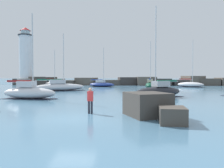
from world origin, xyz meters
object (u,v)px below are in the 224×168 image
at_px(sailboat_moored_7, 159,91).
at_px(mooring_buoy_orange_near, 20,91).
at_px(sailboat_moored_4, 60,87).
at_px(lighthouse, 26,60).
at_px(sailboat_moored_5, 102,84).
at_px(sailboat_moored_8, 29,92).
at_px(person_on_rocks, 90,99).
at_px(sailboat_moored_2, 150,85).
at_px(sailboat_moored_1, 53,84).
at_px(sailboat_moored_6, 190,84).

distance_m(sailboat_moored_7, mooring_buoy_orange_near, 19.28).
bearing_deg(sailboat_moored_7, sailboat_moored_4, 144.90).
distance_m(lighthouse, sailboat_moored_5, 25.07).
bearing_deg(lighthouse, sailboat_moored_5, -22.06).
bearing_deg(sailboat_moored_8, lighthouse, 116.09).
xyz_separation_m(sailboat_moored_5, person_on_rocks, (3.68, -36.37, 0.34)).
distance_m(sailboat_moored_4, sailboat_moored_5, 15.57).
relative_size(lighthouse, person_on_rocks, 9.63).
bearing_deg(sailboat_moored_2, sailboat_moored_5, 148.66).
distance_m(sailboat_moored_2, mooring_buoy_orange_near, 24.13).
bearing_deg(sailboat_moored_1, sailboat_moored_2, -15.15).
distance_m(sailboat_moored_2, sailboat_moored_7, 18.72).
bearing_deg(sailboat_moored_1, person_on_rocks, -67.42).
relative_size(sailboat_moored_5, sailboat_moored_8, 1.00).
bearing_deg(lighthouse, sailboat_moored_7, -46.86).
distance_m(sailboat_moored_6, person_on_rocks, 39.48).
xyz_separation_m(sailboat_moored_5, sailboat_moored_6, (19.99, -0.42, 0.02)).
bearing_deg(sailboat_moored_1, sailboat_moored_8, -75.97).
bearing_deg(sailboat_moored_4, mooring_buoy_orange_near, -123.60).
height_order(sailboat_moored_7, mooring_buoy_orange_near, sailboat_moored_7).
bearing_deg(sailboat_moored_6, mooring_buoy_orange_near, -145.45).
bearing_deg(mooring_buoy_orange_near, person_on_rocks, -51.24).
distance_m(sailboat_moored_5, sailboat_moored_7, 26.87).
bearing_deg(sailboat_moored_4, sailboat_moored_8, -86.46).
xyz_separation_m(sailboat_moored_2, sailboat_moored_5, (-10.51, 6.40, -0.14)).
distance_m(lighthouse, sailboat_moored_8, 41.42).
height_order(lighthouse, sailboat_moored_8, lighthouse).
bearing_deg(sailboat_moored_8, sailboat_moored_7, 10.36).
height_order(sailboat_moored_4, sailboat_moored_5, sailboat_moored_4).
xyz_separation_m(sailboat_moored_4, sailboat_moored_8, (0.80, -13.01, 0.02)).
bearing_deg(mooring_buoy_orange_near, sailboat_moored_5, 66.01).
bearing_deg(mooring_buoy_orange_near, sailboat_moored_8, -57.15).
height_order(sailboat_moored_1, sailboat_moored_4, sailboat_moored_4).
bearing_deg(sailboat_moored_8, mooring_buoy_orange_near, 122.85).
xyz_separation_m(sailboat_moored_8, person_on_rocks, (8.12, -8.71, 0.21)).
bearing_deg(sailboat_moored_5, sailboat_moored_8, -99.13).
bearing_deg(mooring_buoy_orange_near, sailboat_moored_1, 96.10).
relative_size(sailboat_moored_8, mooring_buoy_orange_near, 11.96).
height_order(lighthouse, person_on_rocks, lighthouse).
height_order(sailboat_moored_1, sailboat_moored_5, sailboat_moored_5).
xyz_separation_m(sailboat_moored_8, mooring_buoy_orange_near, (-4.66, 7.21, -0.44)).
xyz_separation_m(sailboat_moored_2, mooring_buoy_orange_near, (-19.62, -14.05, -0.45)).
xyz_separation_m(sailboat_moored_1, person_on_rocks, (14.91, -35.86, 0.33)).
relative_size(sailboat_moored_6, sailboat_moored_7, 1.03).
distance_m(sailboat_moored_1, person_on_rocks, 38.84).
xyz_separation_m(sailboat_moored_5, sailboat_moored_8, (-4.45, -27.66, 0.13)).
bearing_deg(lighthouse, sailboat_moored_2, -25.19).
xyz_separation_m(sailboat_moored_1, mooring_buoy_orange_near, (2.13, -19.94, -0.32)).
distance_m(lighthouse, sailboat_moored_1, 16.13).
height_order(sailboat_moored_1, person_on_rocks, sailboat_moored_1).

